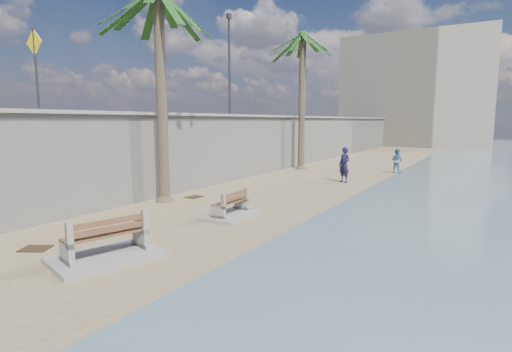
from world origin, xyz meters
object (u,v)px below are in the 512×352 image
at_px(bench_near, 106,242).
at_px(bench_far, 230,206).
at_px(person_a, 344,162).
at_px(person_b, 397,159).
at_px(palm_back, 303,38).

distance_m(bench_near, bench_far, 5.03).
distance_m(person_a, person_b, 5.73).
bearing_deg(bench_far, palm_back, 104.68).
distance_m(bench_near, person_a, 14.49).
bearing_deg(person_b, palm_back, 24.48).
distance_m(bench_far, person_b, 15.12).
bearing_deg(bench_near, palm_back, 100.59).
height_order(bench_near, bench_far, bench_near).
distance_m(palm_back, person_a, 9.79).
relative_size(palm_back, person_a, 4.48).
bearing_deg(bench_far, person_b, 80.79).
distance_m(bench_near, palm_back, 20.80).
relative_size(bench_far, person_b, 1.22).
relative_size(bench_near, person_b, 1.63).
bearing_deg(person_a, palm_back, 161.76).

